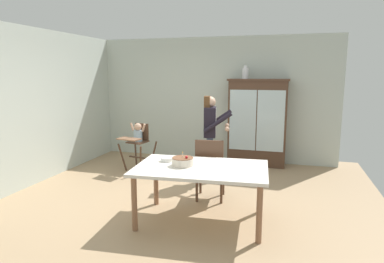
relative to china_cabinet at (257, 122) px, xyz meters
The scene contains 11 objects.
ground_plane 2.73m from the china_cabinet, 112.97° to the right, with size 6.24×6.24×0.00m, color tan.
wall_back 1.13m from the china_cabinet, 165.27° to the left, with size 5.32×0.06×2.70m, color beige.
wall_left 4.36m from the china_cabinet, 146.92° to the right, with size 0.06×5.32×2.70m, color beige.
china_cabinet is the anchor object (origin of this frame).
ceramic_vase 1.06m from the china_cabinet, behind, with size 0.13×0.13×0.27m.
high_chair_with_toddler 2.49m from the china_cabinet, 154.97° to the right, with size 0.67×0.76×0.95m.
adult_person 1.51m from the china_cabinet, 117.38° to the right, with size 0.57×0.55×1.53m.
dining_table 3.04m from the china_cabinet, 98.07° to the right, with size 1.76×1.17×0.74m.
birthday_cake 3.08m from the china_cabinet, 102.53° to the right, with size 0.28×0.28×0.19m.
serving_bowl 3.01m from the china_cabinet, 108.26° to the right, with size 0.18×0.18×0.06m, color silver.
dining_chair_far_side 2.34m from the china_cabinet, 101.99° to the right, with size 0.49×0.49×0.96m.
Camera 1 is at (1.62, -4.61, 1.92)m, focal length 31.10 mm.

